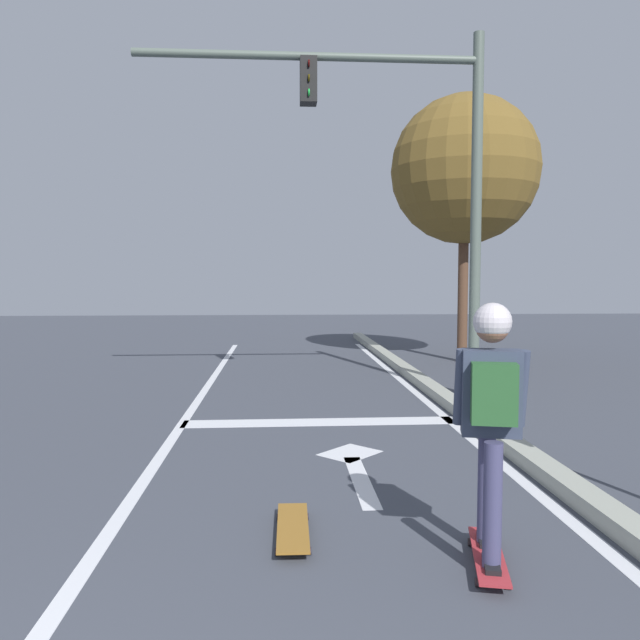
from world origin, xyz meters
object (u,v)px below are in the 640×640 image
object	(u,v)px
skateboard	(488,556)
skater	(491,399)
traffic_signal_mast	(401,150)
spare_skateboard	(293,527)
roadside_tree	(465,170)

from	to	relation	value
skateboard	skater	bearing A→B (deg)	-103.28
skater	traffic_signal_mast	world-z (taller)	traffic_signal_mast
spare_skateboard	roadside_tree	xyz separation A→B (m)	(3.84, 8.77, 4.01)
skateboard	spare_skateboard	bearing A→B (deg)	156.70
spare_skateboard	traffic_signal_mast	bearing A→B (deg)	70.76
skater	skateboard	bearing A→B (deg)	76.72
traffic_signal_mast	roadside_tree	world-z (taller)	roadside_tree
skateboard	skater	distance (m)	0.98
skateboard	spare_skateboard	distance (m)	1.30
spare_skateboard	roadside_tree	distance (m)	10.38
skater	traffic_signal_mast	distance (m)	6.01
skateboard	traffic_signal_mast	xyz separation A→B (m)	(0.50, 5.37, 3.59)
traffic_signal_mast	spare_skateboard	bearing A→B (deg)	-109.24
spare_skateboard	traffic_signal_mast	size ratio (longest dim) A/B	0.16
skateboard	traffic_signal_mast	size ratio (longest dim) A/B	0.15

